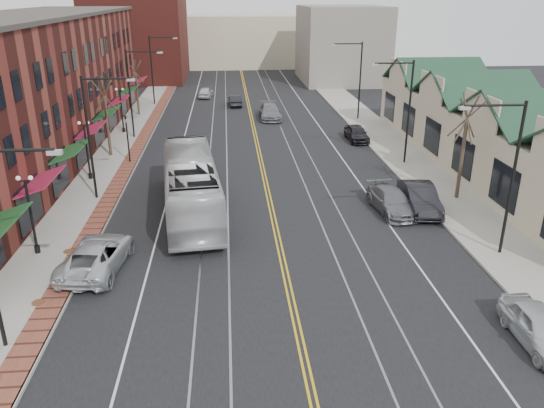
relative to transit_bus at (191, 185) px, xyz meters
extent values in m
plane|color=black|center=(5.00, -13.23, -1.82)|extent=(160.00, 160.00, 0.00)
cube|color=gray|center=(-7.00, 6.77, -1.74)|extent=(4.00, 120.00, 0.15)
cube|color=gray|center=(17.00, 6.77, -1.74)|extent=(4.00, 120.00, 0.15)
cube|color=maroon|center=(-14.00, 13.77, 3.68)|extent=(10.00, 50.00, 11.00)
cube|color=#B3A88A|center=(23.00, 6.77, 0.48)|extent=(8.00, 36.00, 4.60)
cube|color=maroon|center=(-11.00, 56.77, 5.18)|extent=(14.00, 18.00, 14.00)
cube|color=#B3A88A|center=(5.00, 71.77, 2.68)|extent=(22.00, 14.00, 9.00)
cube|color=slate|center=(20.00, 51.77, 3.68)|extent=(12.00, 16.00, 11.00)
cylinder|color=black|center=(-5.00, -13.23, 6.13)|extent=(3.00, 0.12, 0.12)
cube|color=#999999|center=(-3.50, -13.23, 6.03)|extent=(0.50, 0.25, 0.15)
cylinder|color=black|center=(-6.50, 2.77, 2.33)|extent=(0.16, 0.16, 8.00)
cylinder|color=black|center=(-5.00, 2.77, 6.13)|extent=(3.00, 0.12, 0.12)
cube|color=#999999|center=(-3.50, 2.77, 6.03)|extent=(0.50, 0.25, 0.15)
cylinder|color=black|center=(-6.50, 18.77, 2.33)|extent=(0.16, 0.16, 8.00)
cylinder|color=black|center=(-5.00, 18.77, 6.13)|extent=(3.00, 0.12, 0.12)
cube|color=#999999|center=(-3.50, 18.77, 6.03)|extent=(0.50, 0.25, 0.15)
cylinder|color=black|center=(-6.50, 34.77, 2.33)|extent=(0.16, 0.16, 8.00)
cylinder|color=black|center=(-5.00, 34.77, 6.13)|extent=(3.00, 0.12, 0.12)
cube|color=#999999|center=(-3.50, 34.77, 6.03)|extent=(0.50, 0.25, 0.15)
cylinder|color=black|center=(16.50, -7.23, 2.33)|extent=(0.16, 0.16, 8.00)
cylinder|color=black|center=(15.00, -7.23, 6.13)|extent=(3.00, 0.12, 0.12)
cube|color=#999999|center=(13.50, -7.23, 6.03)|extent=(0.50, 0.25, 0.15)
cylinder|color=black|center=(16.50, 8.77, 2.33)|extent=(0.16, 0.16, 8.00)
cylinder|color=black|center=(15.00, 8.77, 6.13)|extent=(3.00, 0.12, 0.12)
cube|color=#999999|center=(13.50, 8.77, 6.03)|extent=(0.50, 0.25, 0.15)
cylinder|color=black|center=(16.50, 24.77, 2.33)|extent=(0.16, 0.16, 8.00)
cylinder|color=black|center=(15.00, 24.77, 6.13)|extent=(3.00, 0.12, 0.12)
cube|color=#999999|center=(13.50, 24.77, 6.03)|extent=(0.50, 0.25, 0.15)
cylinder|color=black|center=(-7.80, -5.23, -1.47)|extent=(0.28, 0.28, 0.40)
cylinder|color=black|center=(-7.80, -5.23, 0.33)|extent=(0.14, 0.14, 4.00)
cube|color=black|center=(-7.80, -5.23, 2.33)|extent=(0.60, 0.06, 0.06)
sphere|color=white|center=(-8.10, -5.23, 2.48)|extent=(0.24, 0.24, 0.24)
sphere|color=white|center=(-7.50, -5.23, 2.48)|extent=(0.24, 0.24, 0.24)
cylinder|color=black|center=(-7.80, 6.77, -1.47)|extent=(0.28, 0.28, 0.40)
cylinder|color=black|center=(-7.80, 6.77, 0.33)|extent=(0.14, 0.14, 4.00)
cube|color=black|center=(-7.80, 6.77, 2.33)|extent=(0.60, 0.06, 0.06)
sphere|color=white|center=(-8.10, 6.77, 2.48)|extent=(0.24, 0.24, 0.24)
sphere|color=white|center=(-7.50, 6.77, 2.48)|extent=(0.24, 0.24, 0.24)
cylinder|color=black|center=(-7.80, 20.77, -1.47)|extent=(0.28, 0.28, 0.40)
cylinder|color=black|center=(-7.80, 20.77, 0.33)|extent=(0.14, 0.14, 4.00)
cube|color=black|center=(-7.80, 20.77, 2.33)|extent=(0.60, 0.06, 0.06)
sphere|color=white|center=(-8.10, 20.77, 2.48)|extent=(0.24, 0.24, 0.24)
sphere|color=white|center=(-7.50, 20.77, 2.48)|extent=(0.24, 0.24, 0.24)
cylinder|color=#382B21|center=(-7.50, 12.77, 0.78)|extent=(0.24, 0.24, 4.90)
cylinder|color=#382B21|center=(-7.50, 12.77, 3.33)|extent=(0.58, 1.37, 2.90)
cylinder|color=#382B21|center=(-7.50, 12.77, 3.33)|extent=(1.60, 0.66, 2.78)
cylinder|color=#382B21|center=(-7.50, 12.77, 3.33)|extent=(0.53, 1.23, 2.96)
cylinder|color=#382B21|center=(-7.50, 12.77, 3.33)|extent=(1.69, 1.03, 2.64)
cylinder|color=#382B21|center=(-7.50, 12.77, 3.33)|extent=(1.78, 1.29, 2.48)
cylinder|color=#382B21|center=(-7.50, 28.77, 0.61)|extent=(0.24, 0.24, 4.55)
cylinder|color=#382B21|center=(-7.50, 28.77, 2.98)|extent=(0.55, 1.28, 2.69)
cylinder|color=#382B21|center=(-7.50, 28.77, 2.98)|extent=(1.49, 0.62, 2.58)
cylinder|color=#382B21|center=(-7.50, 28.77, 2.98)|extent=(0.50, 1.15, 2.75)
cylinder|color=#382B21|center=(-7.50, 28.77, 2.98)|extent=(1.57, 0.97, 2.45)
cylinder|color=#382B21|center=(-7.50, 28.77, 2.98)|extent=(1.66, 1.20, 2.30)
cylinder|color=#382B21|center=(17.50, 0.77, 0.96)|extent=(0.24, 0.24, 5.25)
cylinder|color=#382B21|center=(17.50, 0.77, 3.68)|extent=(0.61, 1.46, 3.10)
cylinder|color=#382B21|center=(17.50, 0.77, 3.68)|extent=(1.70, 0.70, 2.97)
cylinder|color=#382B21|center=(17.50, 0.77, 3.68)|extent=(0.56, 1.31, 3.17)
cylinder|color=#382B21|center=(17.50, 0.77, 3.68)|extent=(1.80, 1.10, 2.82)
cylinder|color=#382B21|center=(17.50, 0.77, 3.68)|extent=(1.90, 1.37, 2.65)
cylinder|color=#592D19|center=(-6.20, -10.23, -1.66)|extent=(0.60, 0.60, 0.02)
cylinder|color=#592D19|center=(-6.20, -5.23, -1.66)|extent=(0.60, 0.60, 0.02)
cylinder|color=black|center=(-5.60, 10.77, -0.07)|extent=(0.12, 0.12, 3.20)
imported|color=black|center=(-5.60, 10.77, 1.68)|extent=(0.18, 0.15, 0.90)
imported|color=silver|center=(0.00, 0.00, 0.00)|extent=(4.43, 13.30, 3.63)
imported|color=silver|center=(-4.30, -7.07, -1.03)|extent=(3.25, 5.91, 1.57)
imported|color=silver|center=(14.30, -14.69, -1.09)|extent=(1.77, 4.30, 1.46)
imported|color=black|center=(14.30, -0.91, -0.97)|extent=(2.19, 5.26, 1.69)
imported|color=slate|center=(12.50, -0.96, -1.10)|extent=(2.51, 5.15, 1.44)
imported|color=black|center=(14.30, 16.10, -1.09)|extent=(1.78, 4.30, 1.46)
imported|color=black|center=(3.34, 33.37, -1.15)|extent=(1.67, 4.12, 1.33)
imported|color=slate|center=(7.01, 25.94, -1.03)|extent=(2.26, 5.45, 1.58)
imported|color=silver|center=(-0.38, 39.20, -1.12)|extent=(2.10, 4.23, 1.39)
camera|label=1|loc=(2.40, -31.14, 11.10)|focal=35.00mm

